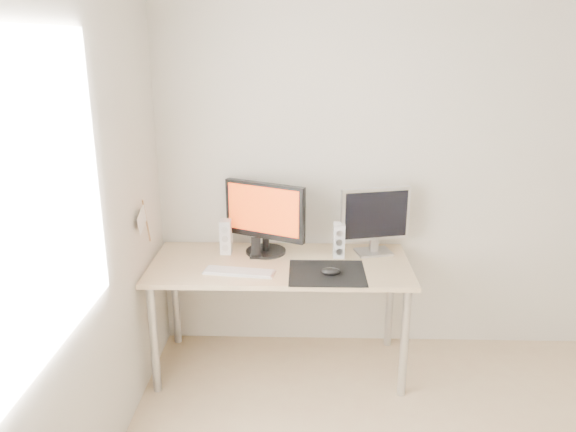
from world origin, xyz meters
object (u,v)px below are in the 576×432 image
object	(u,v)px
keyboard	(239,272)
phone_dock	(256,251)
speaker_right	(339,240)
main_monitor	(265,215)
desk	(280,274)
speaker_left	(226,237)
second_monitor	(375,218)
mouse	(331,271)

from	to	relation	value
keyboard	phone_dock	world-z (taller)	phone_dock
speaker_right	phone_dock	distance (m)	0.53
speaker_right	main_monitor	bearing A→B (deg)	173.37
desk	keyboard	distance (m)	0.30
speaker_left	speaker_right	distance (m)	0.72
desk	second_monitor	size ratio (longest dim) A/B	3.58
phone_dock	mouse	bearing A→B (deg)	-30.27
speaker_right	speaker_left	bearing A→B (deg)	176.40
speaker_right	second_monitor	bearing A→B (deg)	16.82
mouse	speaker_right	xyz separation A→B (m)	(0.06, 0.30, 0.09)
main_monitor	keyboard	distance (m)	0.43
keyboard	phone_dock	bearing A→B (deg)	72.14
mouse	desk	xyz separation A→B (m)	(-0.30, 0.19, -0.10)
keyboard	desk	bearing A→B (deg)	35.18
keyboard	phone_dock	size ratio (longest dim) A/B	3.23
main_monitor	second_monitor	distance (m)	0.70
desk	keyboard	xyz separation A→B (m)	(-0.24, -0.17, 0.09)
mouse	speaker_right	distance (m)	0.31
mouse	second_monitor	size ratio (longest dim) A/B	0.26
second_monitor	speaker_right	world-z (taller)	second_monitor
main_monitor	phone_dock	xyz separation A→B (m)	(-0.05, -0.08, -0.21)
second_monitor	speaker_left	world-z (taller)	second_monitor
speaker_left	speaker_right	bearing A→B (deg)	-3.60
speaker_right	keyboard	bearing A→B (deg)	-155.42
main_monitor	speaker_left	xyz separation A→B (m)	(-0.25, -0.01, -0.14)
main_monitor	phone_dock	bearing A→B (deg)	-122.89
phone_dock	second_monitor	bearing A→B (deg)	7.32
desk	phone_dock	size ratio (longest dim) A/B	11.94
main_monitor	desk	bearing A→B (deg)	-57.83
main_monitor	speaker_right	bearing A→B (deg)	-6.63
main_monitor	phone_dock	size ratio (longest dim) A/B	3.85
mouse	phone_dock	xyz separation A→B (m)	(-0.46, 0.27, 0.02)
main_monitor	speaker_right	distance (m)	0.49
main_monitor	second_monitor	world-z (taller)	main_monitor
second_monitor	phone_dock	world-z (taller)	second_monitor
keyboard	main_monitor	bearing A→B (deg)	68.07
mouse	phone_dock	size ratio (longest dim) A/B	0.88
second_monitor	desk	bearing A→B (deg)	-163.31
mouse	second_monitor	distance (m)	0.52
mouse	speaker_left	xyz separation A→B (m)	(-0.66, 0.34, 0.09)
mouse	second_monitor	bearing A→B (deg)	51.36
mouse	main_monitor	size ratio (longest dim) A/B	0.23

